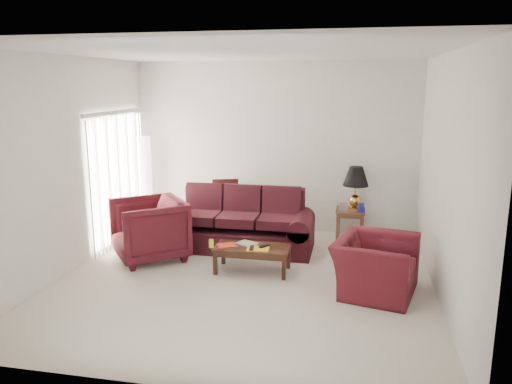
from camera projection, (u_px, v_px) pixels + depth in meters
floor at (244, 281)px, 6.77m from camera, size 5.00×5.00×0.00m
blinds at (118, 178)px, 8.25m from camera, size 0.10×2.00×2.16m
sofa at (240, 220)px, 7.97m from camera, size 2.36×1.09×0.95m
throw_pillow at (225, 192)px, 8.76m from camera, size 0.50×0.35×0.47m
end_table at (350, 224)px, 8.51m from camera, size 0.52×0.52×0.53m
table_lamp at (355, 188)px, 8.41m from camera, size 0.45×0.45×0.73m
clock at (343, 207)px, 8.33m from camera, size 0.15×0.09×0.14m
blue_canister at (361, 208)px, 8.24m from camera, size 0.12×0.12×0.15m
picture_frame at (339, 203)px, 8.59m from camera, size 0.13×0.16×0.05m
floor_lamp at (145, 182)px, 9.07m from camera, size 0.34×0.34×1.71m
armchair_left at (149, 229)px, 7.52m from camera, size 1.42×1.41×0.93m
armchair_right at (375, 266)px, 6.34m from camera, size 1.18×1.28×0.71m
coffee_table at (252, 259)px, 7.06m from camera, size 1.17×0.84×0.37m
magazine_red at (227, 245)px, 7.05m from camera, size 0.34×0.31×0.02m
magazine_white at (247, 243)px, 7.14m from camera, size 0.33×0.30×0.02m
magazine_orange at (258, 249)px, 6.90m from camera, size 0.32×0.25×0.02m
remote_a at (252, 248)px, 6.88m from camera, size 0.08×0.19×0.02m
remote_b at (265, 246)px, 6.97m from camera, size 0.14×0.19×0.02m
yellow_glass at (211, 243)px, 6.98m from camera, size 0.08×0.08×0.12m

